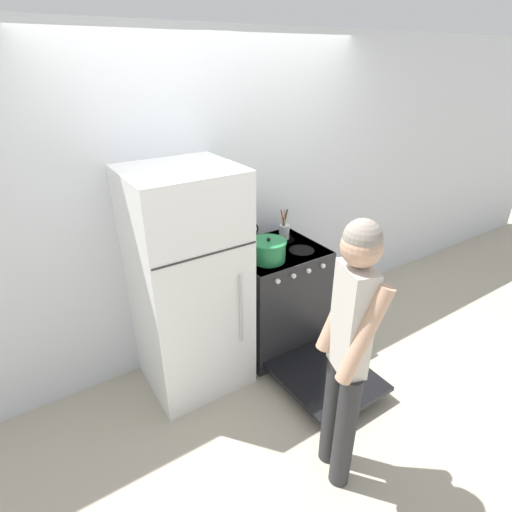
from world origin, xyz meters
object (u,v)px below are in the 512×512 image
object	(u,v)px
refrigerator	(189,284)
dutch_oven_pot	(268,251)
stove_range	(277,300)
person	(348,347)
utensil_jar	(284,231)
tea_kettle	(252,241)

from	to	relation	value
refrigerator	dutch_oven_pot	bearing A→B (deg)	-11.01
stove_range	dutch_oven_pot	distance (m)	0.59
refrigerator	person	world-z (taller)	refrigerator
dutch_oven_pot	utensil_jar	world-z (taller)	utensil_jar
stove_range	person	distance (m)	1.37
stove_range	utensil_jar	xyz separation A→B (m)	(0.18, 0.17, 0.54)
tea_kettle	person	world-z (taller)	person
refrigerator	stove_range	xyz separation A→B (m)	(0.78, -0.03, -0.40)
tea_kettle	refrigerator	bearing A→B (deg)	-167.67
refrigerator	utensil_jar	distance (m)	0.99
utensil_jar	person	size ratio (longest dim) A/B	0.16
refrigerator	person	bearing A→B (deg)	-73.54
tea_kettle	utensil_jar	xyz separation A→B (m)	(0.34, 0.01, 0.01)
utensil_jar	person	bearing A→B (deg)	-113.66
tea_kettle	person	xyz separation A→B (m)	(-0.27, -1.37, -0.04)
stove_range	person	bearing A→B (deg)	-109.24
utensil_jar	person	xyz separation A→B (m)	(-0.60, -1.37, -0.04)
utensil_jar	person	world-z (taller)	person
utensil_jar	tea_kettle	bearing A→B (deg)	-178.87
refrigerator	tea_kettle	xyz separation A→B (m)	(0.63, 0.14, 0.14)
person	dutch_oven_pot	bearing A→B (deg)	5.82
utensil_jar	dutch_oven_pot	bearing A→B (deg)	-142.83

